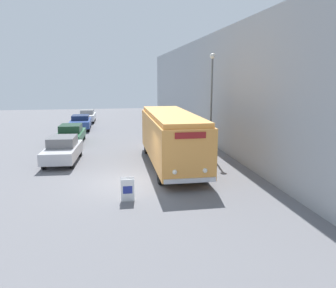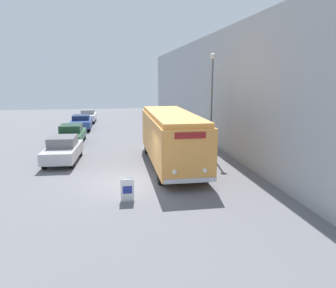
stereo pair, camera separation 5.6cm
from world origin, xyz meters
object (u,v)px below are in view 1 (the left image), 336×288
parked_car_near (63,150)px  parked_car_distant (87,116)px  sign_board (128,190)px  streetlamp (212,90)px  parked_car_far (81,122)px  vintage_bus (171,136)px  parked_car_mid (71,134)px

parked_car_near → parked_car_distant: bearing=92.7°
sign_board → streetlamp: (5.97, 7.73, 3.82)m
streetlamp → parked_car_far: size_ratio=1.52×
vintage_bus → parked_car_near: bearing=163.9°
streetlamp → parked_car_near: 10.23m
parked_car_distant → parked_car_mid: bearing=-91.1°
sign_board → parked_car_near: size_ratio=0.23×
parked_car_mid → parked_car_distant: bearing=89.5°
sign_board → streetlamp: size_ratio=0.15×
parked_car_mid → parked_car_far: (0.14, 7.02, 0.01)m
vintage_bus → parked_car_distant: (-6.28, 20.49, -1.01)m
parked_car_far → parked_car_mid: bearing=-92.2°
sign_board → parked_car_far: size_ratio=0.23×
vintage_bus → sign_board: (-2.84, -5.35, -1.28)m
parked_car_near → parked_car_far: bearing=93.6°
vintage_bus → parked_car_far: vintage_bus is taller
vintage_bus → streetlamp: streetlamp is taller
streetlamp → parked_car_far: bearing=127.5°
streetlamp → parked_car_mid: bearing=150.4°
parked_car_near → parked_car_mid: (-0.23, 6.10, -0.04)m
parked_car_near → sign_board: bearing=-60.1°
parked_car_near → streetlamp: bearing=6.3°
parked_car_mid → vintage_bus: bearing=-48.6°
parked_car_distant → vintage_bus: bearing=-72.2°
parked_car_mid → parked_car_near: bearing=-86.5°
parked_car_far → parked_car_distant: 5.51m
sign_board → parked_car_distant: (-3.44, 25.84, 0.26)m
streetlamp → parked_car_mid: streetlamp is taller
streetlamp → parked_car_distant: bearing=117.5°
parked_car_distant → parked_car_near: bearing=-89.8°
parked_car_mid → parked_car_far: size_ratio=1.07×
parked_car_mid → parked_car_distant: 12.53m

